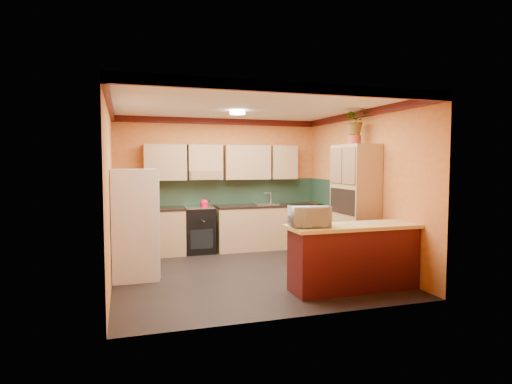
% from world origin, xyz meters
% --- Properties ---
extents(room_shell, '(4.24, 4.24, 2.72)m').
position_xyz_m(room_shell, '(0.02, 0.28, 2.09)').
color(room_shell, black).
rests_on(room_shell, ground).
extents(base_cabinets_back, '(3.65, 0.60, 0.88)m').
position_xyz_m(base_cabinets_back, '(0.15, 1.80, 0.44)').
color(base_cabinets_back, tan).
rests_on(base_cabinets_back, ground).
extents(countertop_back, '(3.65, 0.62, 0.04)m').
position_xyz_m(countertop_back, '(0.15, 1.80, 0.90)').
color(countertop_back, black).
rests_on(countertop_back, base_cabinets_back).
extents(stove, '(0.58, 0.58, 0.91)m').
position_xyz_m(stove, '(-0.48, 1.80, 0.46)').
color(stove, black).
rests_on(stove, ground).
extents(kettle, '(0.21, 0.21, 0.18)m').
position_xyz_m(kettle, '(-0.38, 1.75, 1.00)').
color(kettle, red).
rests_on(kettle, stove).
extents(sink, '(0.48, 0.40, 0.03)m').
position_xyz_m(sink, '(0.92, 1.80, 0.94)').
color(sink, silver).
rests_on(sink, countertop_back).
extents(base_cabinets_right, '(0.60, 0.80, 0.88)m').
position_xyz_m(base_cabinets_right, '(1.80, 1.18, 0.44)').
color(base_cabinets_right, tan).
rests_on(base_cabinets_right, ground).
extents(countertop_right, '(0.62, 0.80, 0.04)m').
position_xyz_m(countertop_right, '(1.80, 1.18, 0.90)').
color(countertop_right, black).
rests_on(countertop_right, base_cabinets_right).
extents(fridge, '(0.68, 0.66, 1.70)m').
position_xyz_m(fridge, '(-1.75, 0.20, 0.85)').
color(fridge, silver).
rests_on(fridge, ground).
extents(pantry, '(0.48, 0.90, 2.10)m').
position_xyz_m(pantry, '(1.85, -0.20, 1.05)').
color(pantry, tan).
rests_on(pantry, ground).
extents(fern_pot, '(0.22, 0.22, 0.16)m').
position_xyz_m(fern_pot, '(1.85, -0.15, 2.18)').
color(fern_pot, '#A33E27').
rests_on(fern_pot, pantry).
extents(fern, '(0.48, 0.43, 0.49)m').
position_xyz_m(fern, '(1.85, -0.15, 2.50)').
color(fern, tan).
rests_on(fern, fern_pot).
extents(breakfast_bar, '(1.80, 0.55, 0.88)m').
position_xyz_m(breakfast_bar, '(1.18, -1.33, 0.44)').
color(breakfast_bar, '#451010').
rests_on(breakfast_bar, ground).
extents(bar_top, '(1.90, 0.65, 0.05)m').
position_xyz_m(bar_top, '(1.18, -1.33, 0.91)').
color(bar_top, '#DABB6A').
rests_on(bar_top, breakfast_bar).
extents(microwave, '(0.55, 0.40, 0.29)m').
position_xyz_m(microwave, '(0.49, -1.33, 1.07)').
color(microwave, silver).
rests_on(microwave, bar_top).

